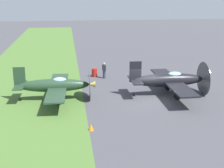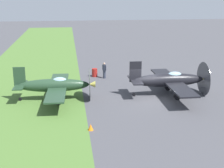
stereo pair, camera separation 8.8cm
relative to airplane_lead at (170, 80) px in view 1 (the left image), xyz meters
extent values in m
plane|color=#424247|center=(0.88, -2.46, -1.39)|extent=(160.00, 160.00, 0.00)
cube|color=#476B2D|center=(0.88, -13.26, -1.39)|extent=(120.00, 11.00, 0.01)
ellipsoid|color=black|center=(0.00, -0.15, 0.01)|extent=(1.25, 6.58, 1.20)
cube|color=black|center=(0.00, 0.24, -0.14)|extent=(9.28, 1.72, 0.14)
cube|color=black|center=(-0.03, -3.14, 0.87)|extent=(0.11, 1.06, 1.83)
cube|color=black|center=(-0.03, -3.14, 0.10)|extent=(3.10, 0.90, 0.10)
cone|color=#B7B24C|center=(0.03, 3.37, 0.01)|extent=(0.62, 0.68, 0.62)
cylinder|color=#4C4C51|center=(0.03, 3.18, 0.01)|extent=(3.09, 0.06, 3.09)
ellipsoid|color=#8CB2C6|center=(0.00, 0.43, 0.42)|extent=(0.69, 1.36, 0.68)
cylinder|color=black|center=(-1.40, 0.34, -1.07)|extent=(0.22, 0.66, 0.66)
cylinder|color=black|center=(-1.40, 0.34, -0.60)|extent=(0.12, 0.12, 0.93)
cylinder|color=black|center=(1.40, 0.32, -1.07)|extent=(0.22, 0.66, 0.66)
cylinder|color=black|center=(1.40, 0.32, -0.60)|extent=(0.12, 0.12, 0.93)
cylinder|color=black|center=(-0.03, -3.24, -1.24)|extent=(0.12, 0.31, 0.31)
ellipsoid|color=#233D28|center=(-0.03, -10.30, -0.09)|extent=(1.38, 6.16, 1.12)
cube|color=#233D28|center=(-0.02, -9.95, -0.22)|extent=(8.70, 1.90, 0.13)
cube|color=#233D28|center=(-0.15, -13.09, 0.72)|extent=(0.13, 0.99, 1.71)
cube|color=#233D28|center=(-0.15, -13.09, 0.00)|extent=(2.91, 0.93, 0.09)
cone|color=#B7B24C|center=(0.11, -7.02, -0.09)|extent=(0.60, 0.65, 0.58)
cylinder|color=#4C4C51|center=(0.10, -7.20, -0.09)|extent=(2.88, 0.16, 2.88)
ellipsoid|color=#8CB2C6|center=(-0.01, -9.77, 0.30)|extent=(0.68, 1.29, 0.63)
cylinder|color=black|center=(-1.32, -9.80, -1.09)|extent=(0.22, 0.62, 0.61)
cylinder|color=black|center=(-1.32, -9.80, -0.66)|extent=(0.11, 0.11, 0.86)
cylinder|color=black|center=(1.29, -9.91, -1.09)|extent=(0.22, 0.62, 0.61)
cylinder|color=black|center=(1.29, -9.91, -0.66)|extent=(0.11, 0.11, 0.86)
cylinder|color=black|center=(-0.15, -13.18, -1.25)|extent=(0.12, 0.29, 0.29)
cylinder|color=#2D3342|center=(-6.57, -5.16, -0.95)|extent=(0.30, 0.30, 0.88)
cylinder|color=#2D3342|center=(-6.57, -5.16, -0.20)|extent=(0.38, 0.38, 0.62)
sphere|color=tan|center=(-6.57, -5.16, 0.22)|extent=(0.23, 0.23, 0.23)
cylinder|color=#2D3342|center=(-6.79, -5.29, -0.20)|extent=(0.11, 0.11, 0.59)
cylinder|color=#2D3342|center=(-6.34, -5.03, -0.20)|extent=(0.11, 0.11, 0.59)
cylinder|color=maroon|center=(-7.42, -6.14, -0.94)|extent=(0.60, 0.60, 0.90)
cone|color=orange|center=(6.76, -7.62, -1.17)|extent=(0.36, 0.36, 0.44)
camera|label=1|loc=(26.70, -9.00, 7.64)|focal=51.30mm
camera|label=2|loc=(26.71, -8.91, 7.64)|focal=51.30mm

